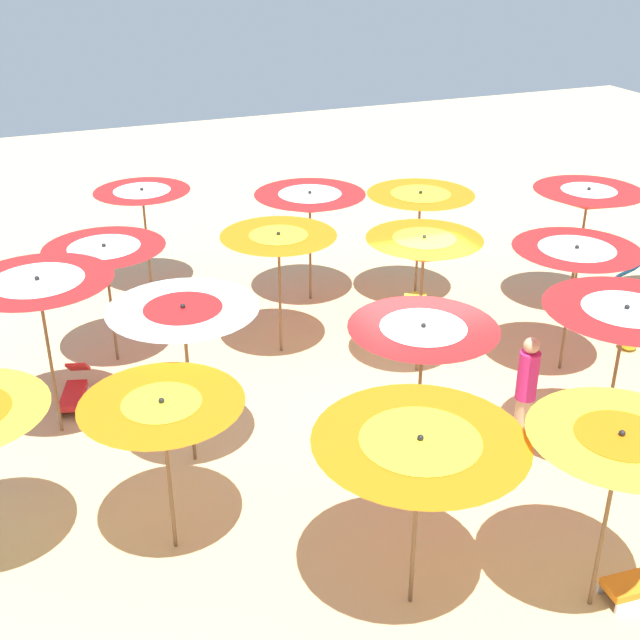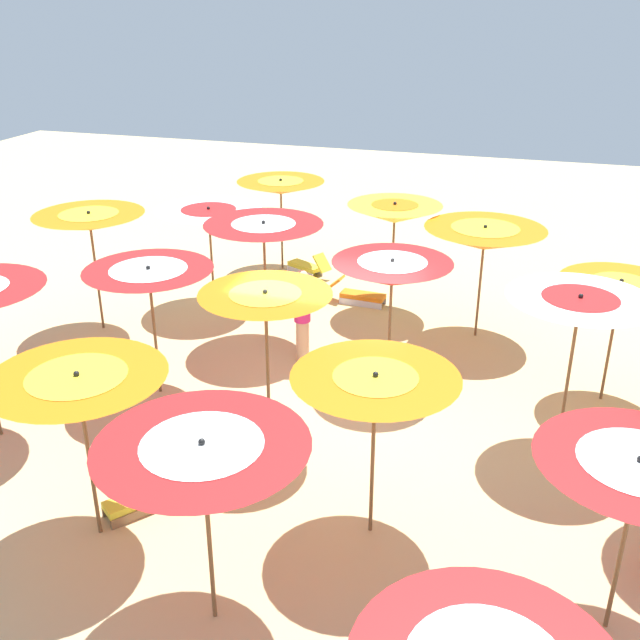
% 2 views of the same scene
% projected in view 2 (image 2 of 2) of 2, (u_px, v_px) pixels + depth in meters
% --- Properties ---
extents(ground, '(42.49, 42.49, 0.04)m').
position_uv_depth(ground, '(332.00, 411.00, 12.17)').
color(ground, '#D1B57F').
extents(beach_umbrella_1, '(1.92, 1.92, 2.18)m').
position_uv_depth(beach_umbrella_1, '(619.00, 293.00, 11.70)').
color(beach_umbrella_1, brown).
rests_on(beach_umbrella_1, ground).
extents(beach_umbrella_2, '(2.30, 2.30, 2.30)m').
position_uv_depth(beach_umbrella_2, '(484.00, 238.00, 13.96)').
color(beach_umbrella_2, brown).
rests_on(beach_umbrella_2, ground).
extents(beach_umbrella_3, '(1.96, 1.96, 2.38)m').
position_uv_depth(beach_umbrella_3, '(395.00, 214.00, 15.13)').
color(beach_umbrella_3, brown).
rests_on(beach_umbrella_3, ground).
extents(beach_umbrella_4, '(2.08, 2.08, 2.26)m').
position_uv_depth(beach_umbrella_4, '(281.00, 187.00, 17.51)').
color(beach_umbrella_4, brown).
rests_on(beach_umbrella_4, ground).
extents(beach_umbrella_6, '(2.05, 2.05, 2.50)m').
position_uv_depth(beach_umbrella_6, '(579.00, 310.00, 10.25)').
color(beach_umbrella_6, brown).
rests_on(beach_umbrella_6, ground).
extents(beach_umbrella_7, '(2.03, 2.03, 2.28)m').
position_uv_depth(beach_umbrella_7, '(392.00, 273.00, 12.28)').
color(beach_umbrella_7, brown).
rests_on(beach_umbrella_7, ground).
extents(beach_umbrella_8, '(2.22, 2.22, 2.46)m').
position_uv_depth(beach_umbrella_8, '(264.00, 232.00, 13.62)').
color(beach_umbrella_8, brown).
rests_on(beach_umbrella_8, ground).
extents(beach_umbrella_9, '(2.23, 2.23, 2.22)m').
position_uv_depth(beach_umbrella_9, '(209.00, 216.00, 15.42)').
color(beach_umbrella_9, brown).
rests_on(beach_umbrella_9, ground).
extents(beach_umbrella_10, '(2.05, 2.05, 2.21)m').
position_uv_depth(beach_umbrella_10, '(637.00, 476.00, 7.22)').
color(beach_umbrella_10, brown).
rests_on(beach_umbrella_10, ground).
extents(beach_umbrella_11, '(2.01, 2.01, 2.29)m').
position_uv_depth(beach_umbrella_11, '(375.00, 390.00, 8.62)').
color(beach_umbrella_11, brown).
rests_on(beach_umbrella_11, ground).
extents(beach_umbrella_12, '(1.91, 1.91, 2.50)m').
position_uv_depth(beach_umbrella_12, '(266.00, 306.00, 10.42)').
color(beach_umbrella_12, brown).
rests_on(beach_umbrella_12, ground).
extents(beach_umbrella_13, '(2.10, 2.10, 2.30)m').
position_uv_depth(beach_umbrella_13, '(149.00, 279.00, 11.88)').
color(beach_umbrella_13, brown).
rests_on(beach_umbrella_13, ground).
extents(beach_umbrella_14, '(2.12, 2.12, 2.47)m').
position_uv_depth(beach_umbrella_14, '(90.00, 222.00, 14.20)').
color(beach_umbrella_14, brown).
rests_on(beach_umbrella_14, ground).
extents(beach_umbrella_16, '(2.18, 2.18, 2.31)m').
position_uv_depth(beach_umbrella_16, '(203.00, 460.00, 7.31)').
color(beach_umbrella_16, brown).
rests_on(beach_umbrella_16, ground).
extents(beach_umbrella_17, '(2.10, 2.10, 2.32)m').
position_uv_depth(beach_umbrella_17, '(79.00, 389.00, 8.56)').
color(beach_umbrella_17, brown).
rests_on(beach_umbrella_17, ground).
extents(lounger_0, '(1.23, 0.87, 0.61)m').
position_uv_depth(lounger_0, '(308.00, 266.00, 17.88)').
color(lounger_0, silver).
rests_on(lounger_0, ground).
extents(lounger_2, '(0.99, 1.16, 0.62)m').
position_uv_depth(lounger_2, '(146.00, 495.00, 9.78)').
color(lounger_2, olive).
rests_on(lounger_2, ground).
extents(lounger_4, '(1.36, 0.47, 0.56)m').
position_uv_depth(lounger_4, '(359.00, 295.00, 16.23)').
color(lounger_4, silver).
rests_on(lounger_4, ground).
extents(beachgoer_0, '(0.30, 0.30, 1.82)m').
position_uv_depth(beachgoer_0, '(302.00, 315.00, 13.31)').
color(beachgoer_0, '#D8A87F').
rests_on(beachgoer_0, ground).
extents(beach_ball, '(0.35, 0.35, 0.35)m').
position_uv_depth(beach_ball, '(77.00, 372.00, 12.99)').
color(beach_ball, yellow).
rests_on(beach_ball, ground).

